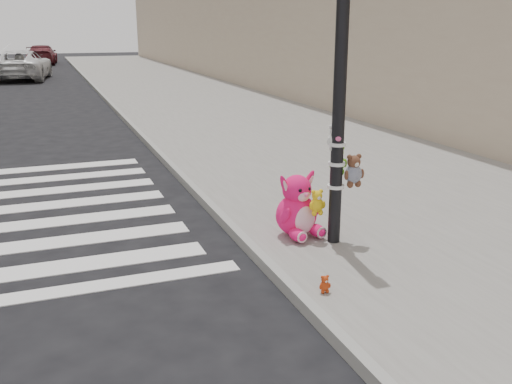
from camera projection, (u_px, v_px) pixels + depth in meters
name	position (u px, v px, depth m)	size (l,w,h in m)	color
ground	(168.00, 363.00, 5.04)	(120.00, 120.00, 0.00)	black
sidewalk_near	(270.00, 131.00, 15.68)	(7.00, 80.00, 0.14)	slate
curb_edge	(145.00, 139.00, 14.52)	(0.12, 80.00, 0.15)	gray
signal_pole	(340.00, 115.00, 7.04)	(0.68, 0.49, 4.00)	black
pink_bunny	(298.00, 210.00, 7.60)	(0.66, 0.74, 0.89)	#FD156A
red_teddy	(325.00, 284.00, 6.02)	(0.14, 0.09, 0.20)	#B93812
car_white_near	(22.00, 65.00, 30.73)	(2.59, 5.61, 1.56)	silver
car_maroon_near	(42.00, 55.00, 42.61)	(1.99, 4.89, 1.42)	#57191F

